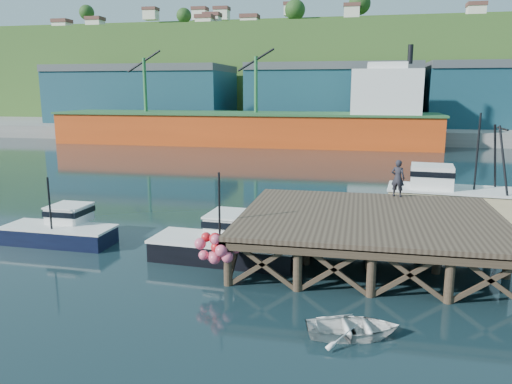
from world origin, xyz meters
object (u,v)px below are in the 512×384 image
(boat_black, at_px, (227,242))
(trawler, at_px, (463,194))
(boat_navy, at_px, (62,229))
(dockworker, at_px, (398,178))
(dinghy, at_px, (353,328))

(boat_black, distance_m, trawler, 16.88)
(boat_navy, xyz_separation_m, boat_black, (9.13, -0.68, 0.06))
(trawler, distance_m, dockworker, 7.25)
(dinghy, bearing_deg, dockworker, -22.04)
(boat_navy, height_order, trawler, trawler)
(boat_black, relative_size, dinghy, 2.35)
(boat_navy, distance_m, dinghy, 16.81)
(boat_navy, distance_m, dockworker, 18.14)
(dockworker, bearing_deg, trawler, -109.34)
(boat_black, bearing_deg, boat_navy, 179.72)
(boat_black, xyz_separation_m, trawler, (12.55, 11.28, 0.55))
(boat_navy, xyz_separation_m, dockworker, (17.21, 5.19, 2.41))
(boat_navy, bearing_deg, boat_black, -2.70)
(boat_navy, height_order, dinghy, boat_navy)
(boat_navy, height_order, dockworker, dockworker)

